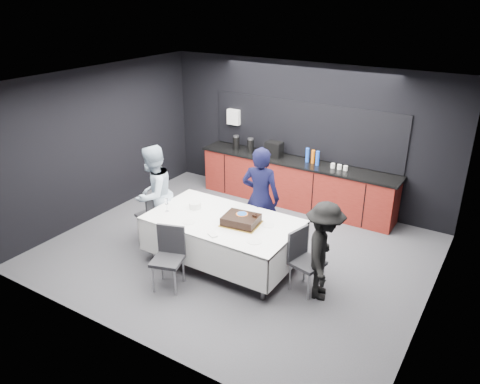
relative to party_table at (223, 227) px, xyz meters
The scene contains 18 objects.
ground 0.76m from the party_table, 90.00° to the left, with size 6.00×6.00×0.00m, color #48484D.
room_shell 1.28m from the party_table, 90.00° to the left, with size 6.04×5.04×2.82m.
kitchenette 2.62m from the party_table, 90.35° to the left, with size 4.10×0.64×2.05m.
party_table is the anchor object (origin of this frame).
cake_assembly 0.39m from the party_table, ahead, with size 0.60×0.52×0.17m.
plate_stack 0.64m from the party_table, behind, with size 0.19×0.19×0.10m, color white.
loose_plate_near 0.55m from the party_table, 136.05° to the right, with size 0.19×0.19×0.01m, color white.
loose_plate_right_a 0.73m from the party_table, 15.07° to the left, with size 0.19×0.19×0.01m, color white.
loose_plate_right_b 0.84m from the party_table, 24.03° to the right, with size 0.22×0.22×0.01m, color white.
loose_plate_far 0.46m from the party_table, 85.29° to the left, with size 0.20×0.20×0.01m, color white.
fork_pile 0.56m from the party_table, 72.09° to the right, with size 0.15×0.09×0.02m, color white.
champagne_flute 0.99m from the party_table, 165.34° to the right, with size 0.06×0.06×0.22m.
chair_left 1.43m from the party_table, behind, with size 0.51×0.51×0.92m.
chair_right 1.35m from the party_table, ahead, with size 0.51×0.51×0.92m.
chair_near 0.97m from the party_table, 110.46° to the right, with size 0.53×0.53×0.92m.
person_center 0.87m from the party_table, 75.65° to the left, with size 0.64×0.42×1.75m, color black.
person_left 1.44m from the party_table, behind, with size 0.83×0.64×1.70m, color #A4BACF.
person_right 1.66m from the party_table, ahead, with size 0.94×0.54×1.45m, color black.
Camera 1 is at (3.62, -5.72, 4.04)m, focal length 35.00 mm.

